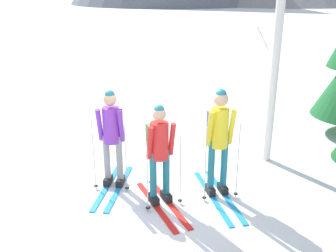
{
  "coord_description": "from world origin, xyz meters",
  "views": [
    {
      "loc": [
        1.42,
        -5.41,
        3.28
      ],
      "look_at": [
        0.14,
        0.51,
        1.05
      ],
      "focal_mm": 41.37,
      "sensor_mm": 36.0,
      "label": 1
    }
  ],
  "objects": [
    {
      "name": "ground_plane",
      "position": [
        0.0,
        0.0,
        0.0
      ],
      "size": [
        400.0,
        400.0,
        0.0
      ],
      "primitive_type": "plane",
      "color": "white"
    },
    {
      "name": "skier_in_purple",
      "position": [
        -0.75,
        0.22,
        0.95
      ],
      "size": [
        0.61,
        1.61,
        1.7
      ],
      "color": "#1E84D1",
      "rests_on": "ground"
    },
    {
      "name": "skier_in_red",
      "position": [
        0.14,
        -0.16,
        0.91
      ],
      "size": [
        1.17,
        1.46,
        1.63
      ],
      "color": "red",
      "rests_on": "ground"
    },
    {
      "name": "skier_in_yellow",
      "position": [
        1.0,
        0.3,
        1.02
      ],
      "size": [
        1.03,
        1.71,
        1.79
      ],
      "color": "#1E84D1",
      "rests_on": "ground"
    },
    {
      "name": "birch_tree_tall",
      "position": [
        1.82,
        1.83,
        2.1
      ],
      "size": [
        0.91,
        1.08,
        4.02
      ],
      "color": "silver",
      "rests_on": "ground"
    }
  ]
}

